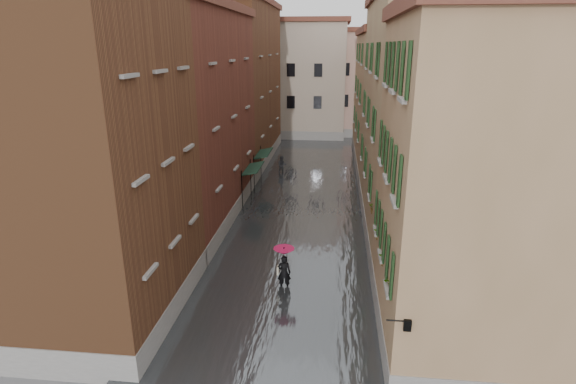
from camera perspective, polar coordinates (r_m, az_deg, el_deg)
The scene contains 16 objects.
ground at distance 20.47m, azimuth -0.74°, elevation -13.12°, with size 120.00×120.00×0.00m, color #58595B.
floodwater at distance 32.21m, azimuth 2.01°, elevation -0.92°, with size 10.00×60.00×0.20m, color #45494C.
building_left_near at distance 18.34m, azimuth -23.96°, elevation 3.56°, with size 6.00×8.00×13.00m, color brown.
building_left_mid at distance 28.24m, azimuth -12.96°, elevation 8.79°, with size 6.00×14.00×12.50m, color brown.
building_left_far at distance 42.51m, azimuth -6.47°, elevation 13.17°, with size 6.00×16.00×14.00m, color brown.
building_right_near at distance 16.84m, azimuth 22.66°, elevation -0.14°, with size 6.00×8.00×11.50m, color olive.
building_right_mid at distance 27.13m, azimuth 16.60°, elevation 8.67°, with size 6.00×14.00×13.00m, color tan.
building_right_far at distance 41.93m, azimuth 13.00°, elevation 11.05°, with size 6.00×16.00×11.50m, color olive.
building_end_cream at distance 55.75m, azimuth 0.86°, elevation 13.94°, with size 12.00×9.00×13.00m, color #AF9F8B.
building_end_pink at distance 57.68m, azimuth 10.23°, elevation 13.31°, with size 10.00×9.00×12.00m, color tan.
awning_near at distance 31.08m, azimuth -4.50°, elevation 2.90°, with size 1.09×3.18×2.80m.
awning_far at distance 35.38m, azimuth -3.18°, elevation 4.82°, with size 1.09×3.25×2.80m.
wall_lantern at distance 13.87m, azimuth 14.81°, elevation -15.91°, with size 0.71×0.22×0.35m.
window_planters at distance 18.18m, azimuth 11.98°, elevation -5.33°, with size 0.59×8.12×0.84m.
pedestrian_main at distance 20.39m, azimuth -0.52°, elevation -9.23°, with size 0.96×0.96×2.06m.
pedestrian_far at distance 38.45m, azimuth -0.76°, elevation 3.38°, with size 0.79×0.61×1.62m, color black.
Camera 1 is at (2.12, -17.36, 10.64)m, focal length 28.00 mm.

